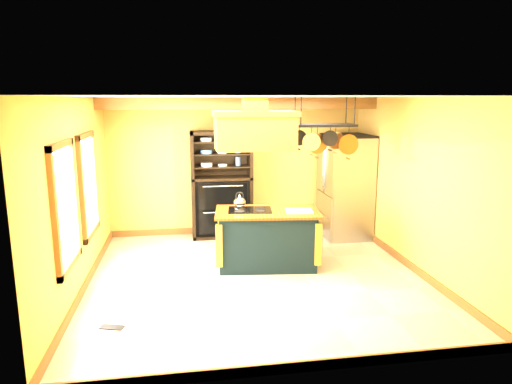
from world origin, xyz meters
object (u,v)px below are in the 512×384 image
object	(u,v)px
range_hood	(255,128)
pot_rack	(325,133)
refrigerator	(345,188)
hutch	(222,195)
kitchen_island	(267,238)

from	to	relation	value
range_hood	pot_rack	world-z (taller)	same
refrigerator	hutch	bearing A→B (deg)	171.05
kitchen_island	refrigerator	world-z (taller)	refrigerator
kitchen_island	hutch	world-z (taller)	hutch
hutch	kitchen_island	bearing A→B (deg)	-72.09
kitchen_island	pot_rack	world-z (taller)	pot_rack
pot_rack	refrigerator	size ratio (longest dim) A/B	0.53
range_hood	pot_rack	bearing A→B (deg)	0.00
range_hood	refrigerator	xyz separation A→B (m)	(2.01, 1.41, -1.27)
range_hood	hutch	size ratio (longest dim) A/B	0.62
range_hood	refrigerator	world-z (taller)	range_hood
refrigerator	kitchen_island	bearing A→B (deg)	-142.08
pot_rack	refrigerator	bearing A→B (deg)	57.62
kitchen_island	pot_rack	bearing A→B (deg)	6.49
range_hood	refrigerator	size ratio (longest dim) A/B	0.65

